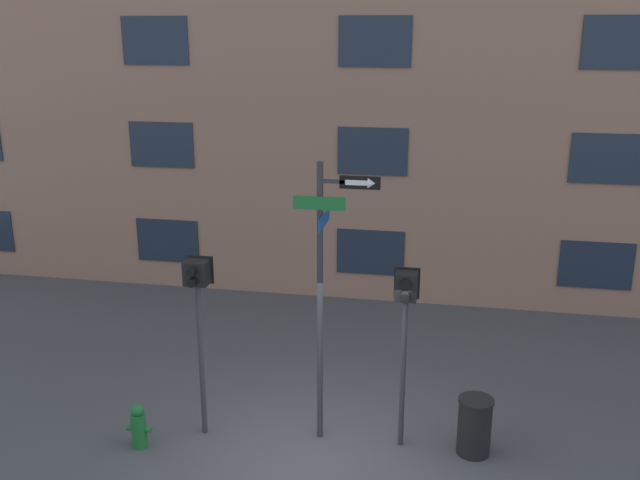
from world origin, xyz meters
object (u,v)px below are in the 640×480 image
Objects in this scene: street_sign_pole at (325,281)px; fire_hydrant at (139,426)px; trash_bin at (474,426)px; pedestrian_signal_right at (405,311)px; pedestrian_signal_left at (198,298)px.

street_sign_pole reaches higher than fire_hydrant.
street_sign_pole is at bearing 179.78° from trash_bin.
trash_bin is (2.21, -0.01, -2.07)m from street_sign_pole.
fire_hydrant is at bearing -171.12° from trash_bin.
pedestrian_signal_right is (1.15, 0.00, -0.36)m from street_sign_pole.
street_sign_pole is 3.03m from trash_bin.
trash_bin is at bearing 8.88° from fire_hydrant.
street_sign_pole reaches higher than trash_bin.
street_sign_pole is 3.51m from fire_hydrant.
fire_hydrant is at bearing -168.50° from pedestrian_signal_right.
pedestrian_signal_left is at bearing -175.60° from pedestrian_signal_right.
trash_bin is at bearing -0.72° from pedestrian_signal_right.
street_sign_pole is 6.14× the size of fire_hydrant.
pedestrian_signal_left is 4.07× the size of fire_hydrant.
trash_bin is at bearing 3.06° from pedestrian_signal_left.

